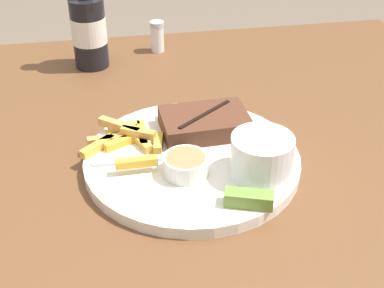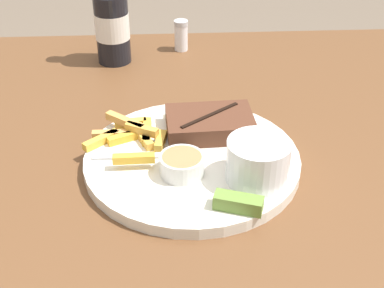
{
  "view_description": "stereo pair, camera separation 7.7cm",
  "coord_description": "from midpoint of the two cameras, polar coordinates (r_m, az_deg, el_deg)",
  "views": [
    {
      "loc": [
        -0.11,
        -0.63,
        1.19
      ],
      "look_at": [
        0.0,
        0.0,
        0.76
      ],
      "focal_mm": 50.0,
      "sensor_mm": 36.0,
      "label": 1
    },
    {
      "loc": [
        -0.04,
        -0.64,
        1.19
      ],
      "look_at": [
        0.0,
        0.0,
        0.76
      ],
      "focal_mm": 50.0,
      "sensor_mm": 36.0,
      "label": 2
    }
  ],
  "objects": [
    {
      "name": "dining_table",
      "position": [
        0.85,
        -2.63,
        -6.98
      ],
      "size": [
        1.1,
        1.03,
        0.72
      ],
      "color": "brown",
      "rests_on": "ground_plane"
    },
    {
      "name": "coleslaw_cup",
      "position": [
        0.73,
        4.46,
        -1.21
      ],
      "size": [
        0.09,
        0.09,
        0.06
      ],
      "color": "white",
      "rests_on": "dinner_plate"
    },
    {
      "name": "knife_utensil",
      "position": [
        0.82,
        -3.71,
        0.53
      ],
      "size": [
        0.05,
        0.17,
        0.01
      ],
      "rotation": [
        0.0,
        0.0,
        1.39
      ],
      "color": "#B7B7BC",
      "rests_on": "dinner_plate"
    },
    {
      "name": "dipping_sauce_cup",
      "position": [
        0.74,
        -3.67,
        -2.3
      ],
      "size": [
        0.06,
        0.06,
        0.03
      ],
      "color": "silver",
      "rests_on": "dinner_plate"
    },
    {
      "name": "dinner_plate",
      "position": [
        0.79,
        -2.8,
        -1.84
      ],
      "size": [
        0.32,
        0.32,
        0.02
      ],
      "color": "silver",
      "rests_on": "dining_table"
    },
    {
      "name": "salt_shaker",
      "position": [
        1.15,
        -5.75,
        11.32
      ],
      "size": [
        0.03,
        0.03,
        0.07
      ],
      "color": "white",
      "rests_on": "dining_table"
    },
    {
      "name": "beer_bottle",
      "position": [
        1.09,
        -13.03,
        11.91
      ],
      "size": [
        0.07,
        0.07,
        0.22
      ],
      "color": "black",
      "rests_on": "dining_table"
    },
    {
      "name": "pickle_spear",
      "position": [
        0.69,
        2.89,
        -6.0
      ],
      "size": [
        0.07,
        0.04,
        0.02
      ],
      "color": "olive",
      "rests_on": "dinner_plate"
    },
    {
      "name": "fries_pile",
      "position": [
        0.82,
        -9.07,
        0.61
      ],
      "size": [
        0.14,
        0.15,
        0.02
      ],
      "color": "gold",
      "rests_on": "dinner_plate"
    },
    {
      "name": "fork_utensil",
      "position": [
        0.78,
        -8.98,
        -1.77
      ],
      "size": [
        0.13,
        0.01,
        0.0
      ],
      "rotation": [
        0.0,
        0.0,
        6.27
      ],
      "color": "#B7B7BC",
      "rests_on": "dinner_plate"
    },
    {
      "name": "steak_portion",
      "position": [
        0.83,
        -1.29,
        2.2
      ],
      "size": [
        0.14,
        0.1,
        0.03
      ],
      "color": "#512D1E",
      "rests_on": "dinner_plate"
    }
  ]
}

